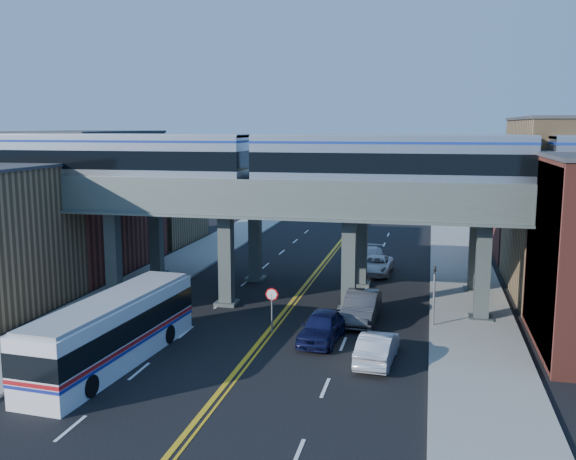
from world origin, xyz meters
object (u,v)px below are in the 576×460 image
(car_lane_c, at_px, (376,265))
(transit_train, at_px, (389,163))
(car_lane_d, at_px, (369,256))
(car_parked_curb, at_px, (377,347))
(traffic_signal, at_px, (434,289))
(car_lane_a, at_px, (322,327))
(stop_sign, at_px, (272,303))
(car_lane_b, at_px, (361,307))
(transit_bus, at_px, (113,332))

(car_lane_c, bearing_deg, transit_train, -79.21)
(car_lane_d, height_order, car_parked_curb, car_parked_curb)
(traffic_signal, height_order, car_lane_a, traffic_signal)
(stop_sign, distance_m, car_lane_b, 5.80)
(stop_sign, xyz_separation_m, traffic_signal, (8.90, 3.00, 0.54))
(traffic_signal, bearing_deg, car_parked_curb, -113.12)
(transit_train, height_order, car_lane_d, transit_train)
(car_parked_curb, bearing_deg, transit_bus, 17.56)
(car_lane_b, height_order, car_lane_c, car_lane_b)
(stop_sign, xyz_separation_m, car_lane_d, (3.62, 19.29, -1.04))
(stop_sign, xyz_separation_m, transit_bus, (-6.49, -6.24, -0.15))
(stop_sign, distance_m, car_parked_curb, 7.10)
(car_lane_a, height_order, car_lane_c, car_lane_a)
(transit_bus, height_order, car_lane_a, transit_bus)
(transit_bus, relative_size, car_lane_a, 2.56)
(traffic_signal, height_order, car_lane_d, traffic_signal)
(transit_bus, bearing_deg, traffic_signal, -54.82)
(traffic_signal, distance_m, car_lane_b, 4.44)
(traffic_signal, distance_m, transit_bus, 17.96)
(transit_train, height_order, car_lane_a, transit_train)
(transit_train, relative_size, car_lane_d, 10.29)
(transit_bus, bearing_deg, car_lane_d, -17.40)
(traffic_signal, bearing_deg, transit_bus, -149.01)
(transit_bus, xyz_separation_m, car_lane_a, (9.49, 5.44, -0.79))
(traffic_signal, distance_m, car_lane_c, 13.96)
(transit_train, relative_size, stop_sign, 19.45)
(car_lane_a, distance_m, car_lane_d, 20.11)
(stop_sign, relative_size, traffic_signal, 0.64)
(car_parked_curb, bearing_deg, car_lane_c, -80.44)
(transit_train, bearing_deg, car_lane_b, -127.62)
(car_lane_a, bearing_deg, car_parked_curb, -33.34)
(transit_bus, xyz_separation_m, car_lane_c, (11.00, 22.39, -0.92))
(traffic_signal, height_order, car_parked_curb, traffic_signal)
(transit_train, relative_size, car_lane_a, 10.57)
(car_lane_c, bearing_deg, car_lane_b, -86.08)
(car_lane_a, relative_size, car_parked_curb, 1.04)
(stop_sign, bearing_deg, car_lane_b, 34.97)
(car_lane_a, bearing_deg, traffic_signal, 37.67)
(car_lane_a, bearing_deg, car_lane_d, 93.10)
(car_lane_a, bearing_deg, stop_sign, 169.86)
(traffic_signal, xyz_separation_m, car_parked_curb, (-2.70, -6.32, -1.53))
(car_lane_b, relative_size, car_lane_d, 1.08)
(car_lane_d, distance_m, car_parked_curb, 22.76)
(stop_sign, relative_size, car_parked_curb, 0.57)
(car_lane_b, relative_size, car_lane_c, 1.09)
(car_lane_d, bearing_deg, transit_train, -75.87)
(car_lane_b, bearing_deg, traffic_signal, -2.02)
(traffic_signal, relative_size, car_lane_c, 0.83)
(car_lane_a, distance_m, car_lane_b, 4.43)
(car_lane_a, bearing_deg, car_lane_c, 89.78)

